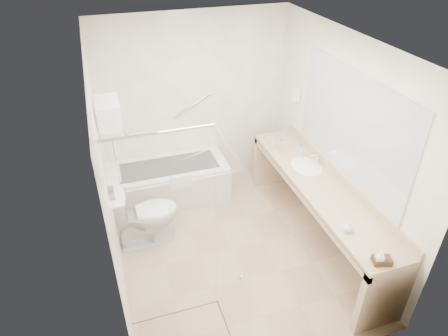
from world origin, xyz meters
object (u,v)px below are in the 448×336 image
object	(u,v)px
toilet	(145,215)
amenity_basket	(382,260)
vanity_counter	(318,199)
bathtub	(170,183)
water_bottle_left	(300,152)

from	to	relation	value
toilet	amenity_basket	xyz separation A→B (m)	(1.88, -1.88, 0.47)
vanity_counter	bathtub	bearing A→B (deg)	137.65
bathtub	toilet	distance (m)	0.89
bathtub	water_bottle_left	distance (m)	1.87
vanity_counter	water_bottle_left	bearing A→B (deg)	86.19
bathtub	amenity_basket	xyz separation A→B (m)	(1.43, -2.64, 0.60)
vanity_counter	amenity_basket	size ratio (longest dim) A/B	16.46
vanity_counter	amenity_basket	bearing A→B (deg)	-94.24
toilet	bathtub	bearing A→B (deg)	-33.41
vanity_counter	water_bottle_left	size ratio (longest dim) A/B	13.63
bathtub	toilet	bearing A→B (deg)	-120.62
toilet	water_bottle_left	world-z (taller)	water_bottle_left
water_bottle_left	amenity_basket	bearing A→B (deg)	-94.10
amenity_basket	water_bottle_left	size ratio (longest dim) A/B	0.83
toilet	amenity_basket	distance (m)	2.70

